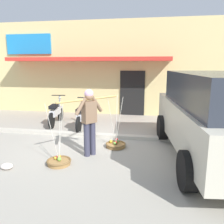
# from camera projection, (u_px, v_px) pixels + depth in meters

# --- Properties ---
(ground_plane) EXTENTS (90.00, 90.00, 0.00)m
(ground_plane) POSITION_uv_depth(u_px,v_px,m) (92.00, 144.00, 6.73)
(ground_plane) COLOR #9E998C
(sidewalk_curb) EXTENTS (20.00, 0.24, 0.10)m
(sidewalk_curb) POSITION_uv_depth(u_px,v_px,m) (98.00, 135.00, 7.40)
(sidewalk_curb) COLOR #BAB4A5
(sidewalk_curb) RESTS_ON ground
(fruit_vendor) EXTENTS (1.15, 1.38, 1.70)m
(fruit_vendor) POSITION_uv_depth(u_px,v_px,m) (89.00, 118.00, 5.71)
(fruit_vendor) COLOR #38384C
(fruit_vendor) RESTS_ON ground
(fruit_basket_left_side) EXTENTS (0.57, 0.57, 1.45)m
(fruit_basket_left_side) POSITION_uv_depth(u_px,v_px,m) (116.00, 144.00, 6.46)
(fruit_basket_left_side) COLOR #9E7542
(fruit_basket_left_side) RESTS_ON ground
(fruit_basket_right_side) EXTENTS (0.57, 0.57, 1.45)m
(fruit_basket_right_side) POSITION_uv_depth(u_px,v_px,m) (59.00, 161.00, 5.35)
(fruit_basket_right_side) COLOR #9E7542
(fruit_basket_right_side) RESTS_ON ground
(motorcycle_nearest_shop) EXTENTS (0.54, 1.81, 1.09)m
(motorcycle_nearest_shop) POSITION_uv_depth(u_px,v_px,m) (56.00, 113.00, 8.82)
(motorcycle_nearest_shop) COLOR black
(motorcycle_nearest_shop) RESTS_ON ground
(motorcycle_second_in_row) EXTENTS (0.54, 1.82, 1.09)m
(motorcycle_second_in_row) POSITION_uv_depth(u_px,v_px,m) (82.00, 116.00, 8.22)
(motorcycle_second_in_row) COLOR black
(motorcycle_second_in_row) RESTS_ON ground
(parked_truck) EXTENTS (2.58, 4.98, 2.10)m
(parked_truck) POSITION_uv_depth(u_px,v_px,m) (215.00, 115.00, 5.39)
(parked_truck) COLOR beige
(parked_truck) RESTS_ON ground
(storefront_building) EXTENTS (13.00, 6.00, 4.20)m
(storefront_building) POSITION_uv_depth(u_px,v_px,m) (102.00, 67.00, 12.88)
(storefront_building) COLOR #DBC684
(storefront_building) RESTS_ON ground
(plastic_litter_bag) EXTENTS (0.28, 0.22, 0.14)m
(plastic_litter_bag) POSITION_uv_depth(u_px,v_px,m) (7.00, 166.00, 5.11)
(plastic_litter_bag) COLOR silver
(plastic_litter_bag) RESTS_ON ground
(wooden_crate) EXTENTS (0.44, 0.36, 0.32)m
(wooden_crate) POSITION_uv_depth(u_px,v_px,m) (163.00, 124.00, 8.28)
(wooden_crate) COLOR olive
(wooden_crate) RESTS_ON ground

